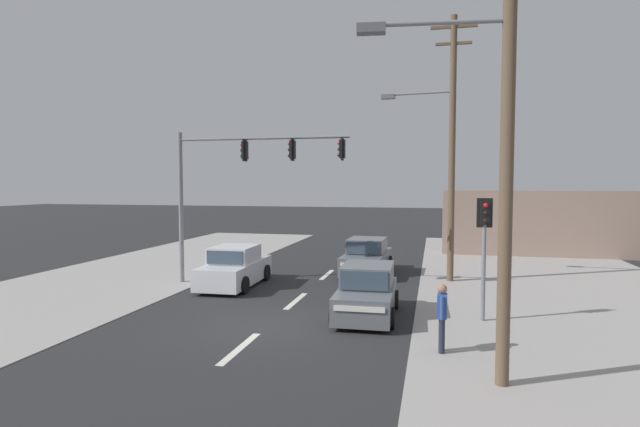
% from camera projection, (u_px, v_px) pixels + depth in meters
% --- Properties ---
extents(ground_plane, '(140.00, 140.00, 0.00)m').
position_uv_depth(ground_plane, '(267.00, 325.00, 13.97)').
color(ground_plane, '#28282B').
extents(lane_dash_near, '(0.20, 2.40, 0.01)m').
position_uv_depth(lane_dash_near, '(240.00, 348.00, 12.02)').
color(lane_dash_near, silver).
rests_on(lane_dash_near, ground).
extents(lane_dash_mid, '(0.20, 2.40, 0.01)m').
position_uv_depth(lane_dash_mid, '(296.00, 301.00, 16.88)').
color(lane_dash_mid, silver).
rests_on(lane_dash_mid, ground).
extents(lane_dash_far, '(0.20, 2.40, 0.01)m').
position_uv_depth(lane_dash_far, '(327.00, 275.00, 21.75)').
color(lane_dash_far, silver).
rests_on(lane_dash_far, ground).
extents(kerb_right_verge, '(10.00, 44.00, 0.02)m').
position_uv_depth(kerb_right_verge, '(597.00, 326.00, 13.90)').
color(kerb_right_verge, '#A39E99').
rests_on(kerb_right_verge, ground).
extents(kerb_left_verge, '(8.00, 40.00, 0.02)m').
position_uv_depth(kerb_left_verge, '(96.00, 284.00, 19.76)').
color(kerb_left_verge, '#A39E99').
rests_on(kerb_left_verge, ground).
extents(utility_pole_foreground_right, '(3.78, 0.58, 9.78)m').
position_uv_depth(utility_pole_foreground_right, '(500.00, 116.00, 9.50)').
color(utility_pole_foreground_right, brown).
rests_on(utility_pole_foreground_right, ground).
extents(utility_pole_midground_right, '(3.78, 0.56, 10.61)m').
position_uv_depth(utility_pole_midground_right, '(449.00, 141.00, 19.97)').
color(utility_pole_midground_right, brown).
rests_on(utility_pole_midground_right, ground).
extents(traffic_signal_mast, '(6.89, 0.50, 6.00)m').
position_uv_depth(traffic_signal_mast, '(237.00, 174.00, 19.33)').
color(traffic_signal_mast, slate).
rests_on(traffic_signal_mast, ground).
extents(pedestal_signal_right_kerb, '(0.44, 0.30, 3.56)m').
position_uv_depth(pedestal_signal_right_kerb, '(484.00, 238.00, 14.24)').
color(pedestal_signal_right_kerb, slate).
rests_on(pedestal_signal_right_kerb, ground).
extents(shopfront_wall_far, '(12.00, 1.00, 3.60)m').
position_uv_depth(shopfront_wall_far, '(557.00, 224.00, 26.96)').
color(shopfront_wall_far, gray).
rests_on(shopfront_wall_far, ground).
extents(sedan_receding_far, '(2.00, 4.29, 1.56)m').
position_uv_depth(sedan_receding_far, '(367.00, 258.00, 21.99)').
color(sedan_receding_far, slate).
rests_on(sedan_receding_far, ground).
extents(hatchback_oncoming_mid, '(1.85, 3.68, 1.53)m').
position_uv_depth(hatchback_oncoming_mid, '(367.00, 293.00, 14.93)').
color(hatchback_oncoming_mid, slate).
rests_on(hatchback_oncoming_mid, ground).
extents(sedan_kerbside_parked, '(1.98, 4.28, 1.56)m').
position_uv_depth(sedan_kerbside_parked, '(235.00, 268.00, 19.35)').
color(sedan_kerbside_parked, silver).
rests_on(sedan_kerbside_parked, ground).
extents(pedestrian_at_kerb, '(0.24, 0.56, 1.63)m').
position_uv_depth(pedestrian_at_kerb, '(442.00, 314.00, 11.64)').
color(pedestrian_at_kerb, '#232838').
rests_on(pedestrian_at_kerb, ground).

